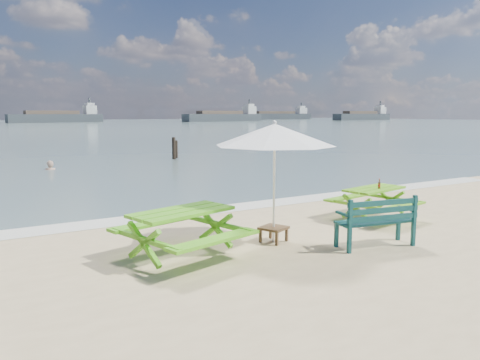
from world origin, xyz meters
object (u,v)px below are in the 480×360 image
picnic_table_left (182,235)px  beer_bottle (379,185)px  patio_umbrella (275,135)px  park_bench (375,231)px  picnic_table_right (374,204)px  side_table (274,234)px  swimmer (51,179)px

picnic_table_left → beer_bottle: 5.14m
picnic_table_left → patio_umbrella: size_ratio=0.77×
picnic_table_left → park_bench: 3.62m
picnic_table_left → picnic_table_right: size_ratio=1.18×
side_table → patio_umbrella: (0.00, 0.00, 1.93)m
picnic_table_left → patio_umbrella: 2.57m
park_bench → picnic_table_right: bearing=43.9°
picnic_table_right → patio_umbrella: (-3.14, -0.39, 1.72)m
patio_umbrella → swimmer: 15.00m
picnic_table_left → patio_umbrella: bearing=1.3°
patio_umbrella → side_table: bearing=0.0°
park_bench → beer_bottle: 2.32m
picnic_table_left → side_table: size_ratio=3.87×
side_table → picnic_table_right: bearing=7.0°
park_bench → side_table: bearing=140.1°
side_table → swimmer: (-1.82, 14.67, -0.58)m
picnic_table_right → patio_umbrella: 3.60m
park_bench → patio_umbrella: size_ratio=0.52×
picnic_table_right → beer_bottle: (0.02, -0.12, 0.47)m
park_bench → side_table: park_bench is taller
picnic_table_left → picnic_table_right: picnic_table_left is taller
picnic_table_right → swimmer: bearing=109.1°
park_bench → swimmer: 16.25m
picnic_table_right → swimmer: (-4.96, 14.29, -0.79)m
side_table → swimmer: 14.80m
side_table → patio_umbrella: 1.93m
park_bench → swimmer: bearing=101.7°
side_table → beer_bottle: size_ratio=2.66×
side_table → patio_umbrella: size_ratio=0.20×
patio_umbrella → swimmer: bearing=97.1°
side_table → swimmer: swimmer is taller
patio_umbrella → beer_bottle: size_ratio=13.32×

